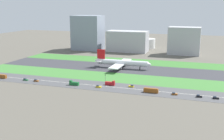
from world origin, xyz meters
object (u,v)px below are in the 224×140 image
at_px(car_5, 131,86).
at_px(bus_0, 1,76).
at_px(car_2, 36,81).
at_px(truck_1, 74,83).
at_px(car_4, 199,96).
at_px(traffic_light, 105,78).
at_px(airliner, 121,63).
at_px(bus_1, 151,90).
at_px(office_tower, 184,41).
at_px(hangar_building, 127,41).
at_px(fuel_tank_west, 147,43).
at_px(car_6, 98,86).
at_px(car_1, 174,94).
at_px(car_3, 26,80).
at_px(terminal_building, 88,33).
at_px(car_0, 216,98).
at_px(truck_0, 110,83).

bearing_deg(car_5, bus_0, -175.43).
xyz_separation_m(car_2, truck_1, (37.91, -0.00, 0.75)).
distance_m(car_4, traffic_light, 83.34).
xyz_separation_m(airliner, bus_1, (48.24, -78.00, -4.41)).
bearing_deg(office_tower, car_5, -98.75).
bearing_deg(hangar_building, truck_1, -88.43).
xyz_separation_m(airliner, truck_1, (-19.08, -78.00, -4.56)).
relative_size(car_5, bus_0, 0.38).
distance_m(bus_1, fuel_tank_west, 242.59).
height_order(car_6, car_1, same).
relative_size(car_3, traffic_light, 0.61).
relative_size(airliner, bus_0, 5.60).
distance_m(airliner, terminal_building, 145.46).
relative_size(car_2, terminal_building, 0.08).
relative_size(car_2, traffic_light, 0.61).
xyz_separation_m(car_3, car_0, (164.61, 0.00, 0.00)).
distance_m(car_1, office_tower, 193.07).
distance_m(car_6, hangar_building, 194.57).
bearing_deg(airliner, car_5, -66.38).
xyz_separation_m(car_4, car_1, (-18.14, 0.00, 0.00)).
bearing_deg(office_tower, truck_1, -111.81).
distance_m(car_2, fuel_tank_west, 243.12).
bearing_deg(truck_1, airliner, -103.74).
bearing_deg(car_3, car_6, -180.00).
bearing_deg(fuel_tank_west, car_1, -73.61).
bearing_deg(car_1, traffic_light, -15.90).
bearing_deg(car_1, truck_0, -10.19).
xyz_separation_m(car_4, car_3, (-152.81, 0.00, 0.00)).
distance_m(car_3, hangar_building, 197.47).
bearing_deg(traffic_light, bus_1, -21.84).
relative_size(car_1, terminal_building, 0.08).
relative_size(car_5, fuel_tank_west, 0.18).
xyz_separation_m(car_0, office_tower, (-38.67, 192.00, 18.30)).
xyz_separation_m(airliner, car_0, (96.43, -78.00, -5.31)).
bearing_deg(car_1, airliner, -49.55).
bearing_deg(office_tower, car_4, -82.03).
bearing_deg(car_3, car_2, -180.00).
relative_size(bus_1, car_3, 2.64).
bearing_deg(car_3, truck_0, -172.79).
distance_m(bus_1, car_6, 44.58).
xyz_separation_m(car_6, traffic_light, (-0.33, 17.99, 3.37)).
xyz_separation_m(car_0, truck_1, (-115.51, -0.00, 0.75)).
distance_m(car_5, car_3, 98.43).
bearing_deg(hangar_building, bus_0, -110.32).
bearing_deg(car_1, car_6, 0.00).
bearing_deg(car_0, car_1, 0.00).
bearing_deg(car_1, truck_1, 0.00).
bearing_deg(car_4, bus_1, 0.00).
bearing_deg(office_tower, car_3, -123.26).
xyz_separation_m(car_1, car_0, (29.94, 0.00, 0.00)).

